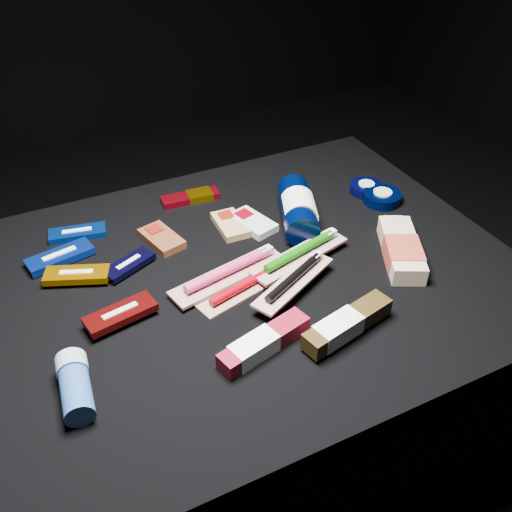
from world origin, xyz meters
name	(u,v)px	position (x,y,z in m)	size (l,w,h in m)	color
ground	(252,403)	(0.00, 0.00, 0.00)	(3.00, 3.00, 0.00)	black
cloth_table	(252,343)	(0.00, 0.00, 0.20)	(0.98, 0.78, 0.40)	black
luna_bar_0	(78,233)	(-0.27, 0.25, 0.41)	(0.12, 0.06, 0.01)	navy
luna_bar_1	(60,257)	(-0.32, 0.19, 0.41)	(0.13, 0.07, 0.02)	#0B2D9A
luna_bar_2	(129,264)	(-0.21, 0.10, 0.41)	(0.11, 0.08, 0.01)	black
luna_bar_3	(77,275)	(-0.30, 0.11, 0.41)	(0.12, 0.08, 0.02)	#C07800
luna_bar_4	(121,314)	(-0.26, -0.03, 0.42)	(0.13, 0.07, 0.02)	#6A0C0B
clif_bar_0	(161,238)	(-0.12, 0.16, 0.41)	(0.08, 0.11, 0.02)	brown
clif_bar_1	(251,222)	(0.06, 0.13, 0.41)	(0.08, 0.11, 0.02)	silver
clif_bar_2	(230,224)	(0.02, 0.15, 0.41)	(0.06, 0.10, 0.02)	tan
power_bar	(193,197)	(-0.01, 0.28, 0.41)	(0.13, 0.05, 0.02)	maroon
lotion_bottle	(298,209)	(0.15, 0.10, 0.43)	(0.13, 0.22, 0.07)	black
cream_tin_upper	(366,188)	(0.36, 0.14, 0.41)	(0.07, 0.07, 0.02)	black
cream_tin_lower	(382,197)	(0.36, 0.09, 0.41)	(0.08, 0.08, 0.03)	black
bodywash_bottle	(402,250)	(0.27, -0.10, 0.42)	(0.14, 0.19, 0.04)	beige
deodorant_stick	(75,386)	(-0.36, -0.15, 0.42)	(0.06, 0.12, 0.05)	#284C90
toothbrush_pack_0	(246,286)	(-0.03, -0.05, 0.41)	(0.20, 0.09, 0.02)	#BCB1AE
toothbrush_pack_1	(229,272)	(-0.05, -0.01, 0.42)	(0.24, 0.10, 0.03)	beige
toothbrush_pack_2	(301,253)	(0.09, -0.02, 0.42)	(0.22, 0.10, 0.02)	silver
toothbrush_pack_3	(295,279)	(0.04, -0.09, 0.43)	(0.19, 0.12, 0.02)	silver
toothpaste_carton_red	(261,345)	(-0.08, -0.19, 0.42)	(0.17, 0.08, 0.03)	maroon
toothpaste_carton_green	(344,326)	(0.06, -0.22, 0.42)	(0.18, 0.08, 0.03)	#30210B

